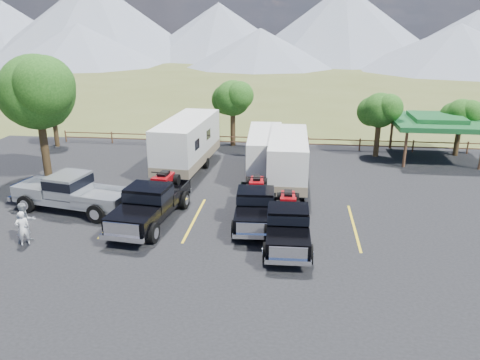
# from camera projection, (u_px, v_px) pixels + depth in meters

# --- Properties ---
(ground) EXTENTS (320.00, 320.00, 0.00)m
(ground) POSITION_uv_depth(u_px,v_px,m) (221.00, 260.00, 19.93)
(ground) COLOR #485022
(ground) RESTS_ON ground
(asphalt_lot) EXTENTS (44.00, 34.00, 0.04)m
(asphalt_lot) POSITION_uv_depth(u_px,v_px,m) (231.00, 230.00, 22.75)
(asphalt_lot) COLOR black
(asphalt_lot) RESTS_ON ground
(stall_lines) EXTENTS (12.12, 5.50, 0.01)m
(stall_lines) POSITION_uv_depth(u_px,v_px,m) (233.00, 221.00, 23.68)
(stall_lines) COLOR gold
(stall_lines) RESTS_ON asphalt_lot
(tree_big_nw) EXTENTS (5.54, 5.18, 7.84)m
(tree_big_nw) POSITION_uv_depth(u_px,v_px,m) (36.00, 92.00, 27.97)
(tree_big_nw) COLOR #312013
(tree_big_nw) RESTS_ON ground
(tree_ne_a) EXTENTS (3.11, 2.92, 4.76)m
(tree_ne_a) POSITION_uv_depth(u_px,v_px,m) (379.00, 110.00, 33.79)
(tree_ne_a) COLOR #312013
(tree_ne_a) RESTS_ON ground
(tree_ne_b) EXTENTS (2.77, 2.59, 4.27)m
(tree_ne_b) POSITION_uv_depth(u_px,v_px,m) (461.00, 114.00, 34.18)
(tree_ne_b) COLOR #312013
(tree_ne_b) RESTS_ON ground
(tree_north) EXTENTS (3.46, 3.24, 5.25)m
(tree_north) POSITION_uv_depth(u_px,v_px,m) (232.00, 98.00, 36.77)
(tree_north) COLOR #312013
(tree_north) RESTS_ON ground
(tree_nw_small) EXTENTS (2.59, 2.43, 3.85)m
(tree_nw_small) POSITION_uv_depth(u_px,v_px,m) (53.00, 112.00, 36.77)
(tree_nw_small) COLOR #312013
(tree_nw_small) RESTS_ON ground
(rail_fence) EXTENTS (36.12, 0.12, 1.00)m
(rail_fence) POSITION_uv_depth(u_px,v_px,m) (282.00, 141.00, 36.89)
(rail_fence) COLOR brown
(rail_fence) RESTS_ON ground
(pavilion) EXTENTS (6.20, 6.20, 3.22)m
(pavilion) POSITION_uv_depth(u_px,v_px,m) (436.00, 121.00, 33.56)
(pavilion) COLOR brown
(pavilion) RESTS_ON ground
(mountain_range) EXTENTS (209.00, 71.00, 20.00)m
(mountain_range) POSITION_uv_depth(u_px,v_px,m) (256.00, 27.00, 117.73)
(mountain_range) COLOR slate
(mountain_range) RESTS_ON ground
(rig_left) EXTENTS (2.87, 6.75, 2.19)m
(rig_left) POSITION_uv_depth(u_px,v_px,m) (151.00, 202.00, 23.34)
(rig_left) COLOR black
(rig_left) RESTS_ON asphalt_lot
(rig_center) EXTENTS (2.29, 5.93, 1.95)m
(rig_center) POSITION_uv_depth(u_px,v_px,m) (256.00, 203.00, 23.43)
(rig_center) COLOR black
(rig_center) RESTS_ON asphalt_lot
(rig_right) EXTENTS (2.20, 5.92, 1.96)m
(rig_right) POSITION_uv_depth(u_px,v_px,m) (288.00, 222.00, 21.24)
(rig_right) COLOR black
(rig_right) RESTS_ON asphalt_lot
(trailer_left) EXTENTS (3.15, 9.88, 3.42)m
(trailer_left) POSITION_uv_depth(u_px,v_px,m) (187.00, 143.00, 31.40)
(trailer_left) COLOR white
(trailer_left) RESTS_ON asphalt_lot
(trailer_center) EXTENTS (2.46, 8.27, 2.87)m
(trailer_center) POSITION_uv_depth(u_px,v_px,m) (265.00, 153.00, 30.11)
(trailer_center) COLOR white
(trailer_center) RESTS_ON asphalt_lot
(trailer_right) EXTENTS (2.35, 8.74, 3.04)m
(trailer_right) POSITION_uv_depth(u_px,v_px,m) (288.00, 160.00, 28.45)
(trailer_right) COLOR white
(trailer_right) RESTS_ON asphalt_lot
(pickup_silver) EXTENTS (6.92, 3.34, 1.99)m
(pickup_silver) POSITION_uv_depth(u_px,v_px,m) (72.00, 192.00, 24.69)
(pickup_silver) COLOR #9DA1A6
(pickup_silver) RESTS_ON asphalt_lot
(person_a) EXTENTS (0.70, 0.69, 1.63)m
(person_a) POSITION_uv_depth(u_px,v_px,m) (23.00, 228.00, 20.94)
(person_a) COLOR white
(person_a) RESTS_ON asphalt_lot
(person_b) EXTENTS (1.13, 1.16, 1.89)m
(person_b) POSITION_uv_depth(u_px,v_px,m) (25.00, 223.00, 21.20)
(person_b) COLOR slate
(person_b) RESTS_ON asphalt_lot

